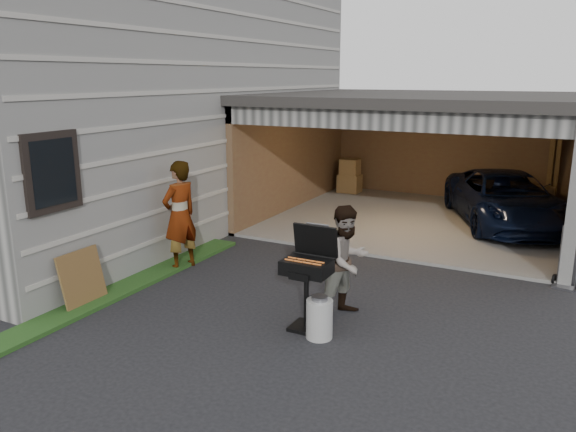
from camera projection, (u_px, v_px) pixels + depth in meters
name	position (u px, v px, depth m)	size (l,w,h in m)	color
ground	(241.00, 321.00, 7.71)	(80.00, 80.00, 0.00)	black
house	(112.00, 99.00, 13.16)	(7.00, 11.00, 5.50)	#474744
groundcover_strip	(66.00, 315.00, 7.84)	(0.50, 8.00, 0.06)	#193814
garage	(426.00, 139.00, 12.77)	(6.80, 6.30, 2.90)	#605E59
minivan	(506.00, 202.00, 12.36)	(1.94, 4.21, 1.17)	black
woman	(180.00, 215.00, 9.64)	(0.69, 0.45, 1.89)	#97B1BF
man	(347.00, 261.00, 7.75)	(0.77, 0.60, 1.58)	#412619
bbq_grill	(308.00, 270.00, 7.31)	(0.62, 0.54, 1.37)	black
propane_tank	(319.00, 319.00, 7.17)	(0.34, 0.34, 0.51)	#B6B6B2
plywood_panel	(82.00, 279.00, 8.15)	(0.04, 0.75, 0.83)	brown
hand_truck	(566.00, 276.00, 8.90)	(0.43, 0.37, 0.99)	slate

